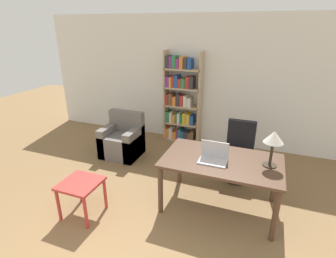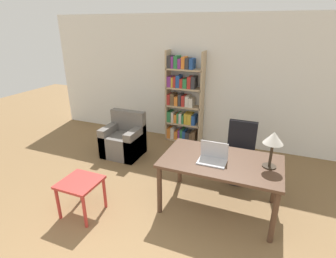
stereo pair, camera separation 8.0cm
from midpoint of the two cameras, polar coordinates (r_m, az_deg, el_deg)
The scene contains 8 objects.
wall_back at distance 5.66m, azimuth 9.65°, elevation 10.00°, with size 8.00×0.06×2.70m.
desk at distance 3.69m, azimuth 10.92°, elevation -7.82°, with size 1.59×0.95×0.77m.
laptop at distance 3.57m, azimuth 9.25°, elevation -6.03°, with size 0.37×0.26×0.27m.
table_lamp at distance 3.51m, azimuth 21.43°, elevation -2.03°, with size 0.25×0.25×0.48m.
office_chair at distance 4.61m, azimuth 14.67°, elevation -4.97°, with size 0.49×0.49×0.99m.
side_table_blue at distance 3.81m, azimuth -19.01°, elevation -12.05°, with size 0.51×0.51×0.52m.
armchair at distance 5.34m, azimuth -10.32°, elevation -2.57°, with size 0.73×0.66×0.87m.
bookshelf at distance 5.75m, azimuth 2.39°, elevation 6.03°, with size 0.81×0.28×1.99m.
Camera 1 is at (1.05, -0.92, 2.47)m, focal length 28.00 mm.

